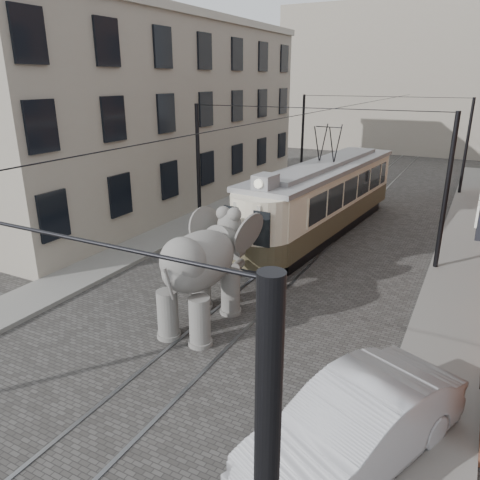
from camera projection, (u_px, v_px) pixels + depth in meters
The scene contains 10 objects.
ground at pixel (246, 304), 15.31m from camera, with size 120.00×120.00×0.00m, color #44413F.
tram_rails at pixel (246, 304), 15.30m from camera, with size 1.54×80.00×0.02m, color slate, non-canonical shape.
sidewalk_right at pixel (442, 349), 12.65m from camera, with size 2.00×60.00×0.15m, color slate.
sidewalk_left at pixel (99, 267), 18.13m from camera, with size 2.00×60.00×0.15m, color slate.
stucco_building at pixel (156, 116), 26.83m from camera, with size 7.00×24.00×10.00m, color gray.
distant_block at pixel (427, 79), 46.45m from camera, with size 28.00×10.00×14.00m, color gray.
catenary at pixel (299, 185), 18.58m from camera, with size 11.00×30.20×6.00m, color black, non-canonical shape.
tram at pixel (325, 181), 21.60m from camera, with size 2.63×12.73×5.05m, color beige, non-canonical shape.
elephant at pixel (200, 275), 13.55m from camera, with size 2.89×5.25×3.21m, color slate, non-canonical shape.
parked_car at pixel (356, 426), 8.76m from camera, with size 1.79×5.10×1.68m, color #A7A6AB.
Camera 1 is at (6.18, -12.28, 7.06)m, focal length 34.63 mm.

